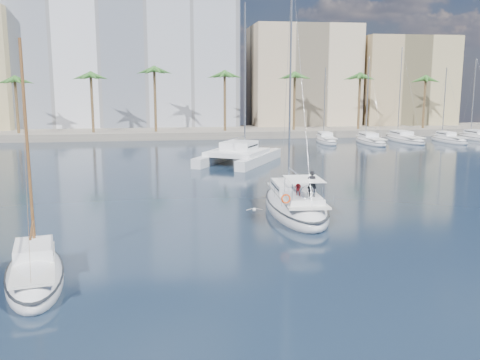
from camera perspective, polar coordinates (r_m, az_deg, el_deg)
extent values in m
plane|color=black|center=(35.30, 0.90, -4.98)|extent=(160.00, 160.00, 0.00)
cube|color=gray|center=(95.16, -5.02, 5.08)|extent=(120.00, 14.00, 1.20)
cube|color=silver|center=(106.89, -12.13, 12.66)|extent=(42.00, 16.00, 28.00)
cube|color=#C6B18E|center=(107.18, 6.63, 10.68)|extent=(20.00, 14.00, 20.00)
cube|color=tan|center=(112.14, 16.96, 9.78)|extent=(18.00, 12.00, 18.00)
cylinder|color=brown|center=(90.85, -4.92, 7.77)|extent=(0.44, 0.44, 10.50)
sphere|color=#316625|center=(90.77, -4.97, 11.08)|extent=(3.60, 3.60, 3.60)
cylinder|color=brown|center=(98.91, 15.33, 7.66)|extent=(0.44, 0.44, 10.50)
sphere|color=#316625|center=(98.83, 15.48, 10.69)|extent=(3.60, 3.60, 3.60)
ellipsoid|color=silver|center=(39.28, 5.89, -2.88)|extent=(4.44, 12.44, 2.55)
ellipsoid|color=black|center=(39.20, 5.90, -2.36)|extent=(4.49, 12.56, 0.18)
cube|color=silver|center=(38.85, 5.99, -1.57)|extent=(3.18, 9.32, 0.12)
cube|color=white|center=(40.13, 5.59, -0.65)|extent=(2.80, 4.13, 0.60)
cube|color=black|center=(40.13, 5.59, -0.62)|extent=(2.80, 3.66, 0.14)
cylinder|color=#B7BABF|center=(40.79, 5.39, 10.49)|extent=(0.15, 0.15, 16.10)
cylinder|color=#B7BABF|center=(38.90, 5.93, 0.79)|extent=(0.33, 4.96, 0.11)
cube|color=white|center=(36.54, 6.75, -1.96)|extent=(2.46, 3.17, 0.36)
cube|color=white|center=(36.16, 6.84, 0.12)|extent=(2.46, 3.17, 0.04)
torus|color=silver|center=(35.27, 7.19, -1.31)|extent=(0.96, 0.10, 0.96)
torus|color=#DC3E0B|center=(34.58, 4.92, -2.01)|extent=(0.64, 0.22, 0.64)
imported|color=black|center=(36.18, 7.67, -0.38)|extent=(0.76, 0.65, 1.78)
imported|color=#AE1A20|center=(36.56, 6.20, -0.82)|extent=(0.64, 0.61, 1.04)
ellipsoid|color=silver|center=(27.45, -21.02, -9.62)|extent=(4.15, 8.69, 1.96)
ellipsoid|color=black|center=(27.36, -21.06, -9.07)|extent=(4.19, 8.77, 0.18)
cube|color=silver|center=(27.07, -21.14, -8.25)|extent=(3.01, 6.50, 0.12)
cube|color=white|center=(27.88, -21.13, -6.93)|extent=(2.25, 3.01, 0.60)
cube|color=black|center=(27.87, -21.13, -6.90)|extent=(2.21, 2.70, 0.14)
cylinder|color=brown|center=(27.85, -21.73, 3.24)|extent=(0.15, 0.15, 10.31)
cylinder|color=brown|center=(26.86, -21.34, -4.93)|extent=(0.74, 3.33, 0.11)
cube|color=silver|center=(64.04, -2.25, 2.49)|extent=(7.36, 11.61, 1.10)
cube|color=silver|center=(62.16, 2.10, 2.25)|extent=(7.36, 11.61, 1.10)
cube|color=white|center=(62.37, -0.32, 2.98)|extent=(8.46, 8.92, 0.50)
cube|color=white|center=(62.87, -0.11, 3.68)|extent=(4.92, 5.04, 1.00)
cube|color=black|center=(62.86, -0.11, 3.72)|extent=(4.69, 4.61, 0.18)
cylinder|color=#B7BABF|center=(64.21, 0.53, 10.94)|extent=(0.18, 0.18, 16.93)
ellipsoid|color=silver|center=(37.31, 1.53, -3.17)|extent=(0.23, 0.45, 0.21)
sphere|color=silver|center=(37.51, 1.47, -3.06)|extent=(0.12, 0.12, 0.12)
cube|color=gray|center=(37.25, 1.04, -3.14)|extent=(0.52, 0.19, 0.12)
cube|color=gray|center=(37.36, 2.01, -3.10)|extent=(0.52, 0.19, 0.12)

